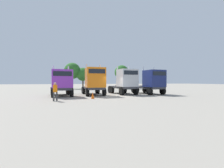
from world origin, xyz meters
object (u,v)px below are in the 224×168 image
object	(u,v)px
semi_truck_navy	(152,82)
visitor_in_hivis	(55,90)
semi_truck_purple	(62,82)
traffic_cone_near	(93,95)
semi_truck_silver	(125,81)
semi_truck_orange	(94,81)

from	to	relation	value
semi_truck_navy	visitor_in_hivis	distance (m)	13.91
semi_truck_purple	semi_truck_navy	bearing A→B (deg)	81.93
semi_truck_navy	semi_truck_purple	bearing A→B (deg)	-96.23
traffic_cone_near	visitor_in_hivis	bearing A→B (deg)	-164.08
semi_truck_navy	semi_truck_silver	bearing A→B (deg)	-106.59
semi_truck_purple	visitor_in_hivis	world-z (taller)	semi_truck_purple
semi_truck_purple	traffic_cone_near	size ratio (longest dim) A/B	8.40
semi_truck_silver	traffic_cone_near	xyz separation A→B (m)	(-5.47, -4.34, -1.53)
semi_truck_silver	semi_truck_orange	bearing A→B (deg)	-90.25
semi_truck_purple	semi_truck_orange	world-z (taller)	semi_truck_orange
semi_truck_orange	visitor_in_hivis	bearing A→B (deg)	-43.18
semi_truck_orange	traffic_cone_near	size ratio (longest dim) A/B	8.51
semi_truck_orange	semi_truck_purple	bearing A→B (deg)	-89.69
semi_truck_orange	traffic_cone_near	xyz separation A→B (m)	(-0.85, -4.02, -1.56)
semi_truck_orange	visitor_in_hivis	world-z (taller)	semi_truck_orange
traffic_cone_near	semi_truck_navy	bearing A→B (deg)	20.58
semi_truck_navy	traffic_cone_near	xyz separation A→B (m)	(-9.32, -3.50, -1.49)
semi_truck_silver	semi_truck_purple	bearing A→B (deg)	-91.59
semi_truck_silver	traffic_cone_near	size ratio (longest dim) A/B	8.36
visitor_in_hivis	traffic_cone_near	world-z (taller)	visitor_in_hivis
semi_truck_purple	visitor_in_hivis	bearing A→B (deg)	-10.76
semi_truck_purple	semi_truck_navy	xyz separation A→B (m)	(12.70, -0.43, 0.08)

